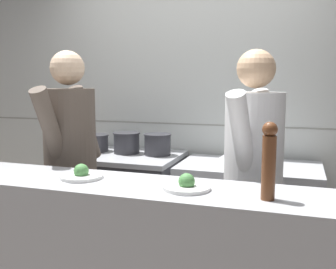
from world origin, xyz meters
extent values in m
cube|color=silver|center=(0.00, 1.45, 1.30)|extent=(8.00, 0.06, 2.60)
cube|color=gray|center=(0.00, 1.42, 1.15)|extent=(8.00, 0.00, 0.01)
cube|color=#38383D|center=(-0.50, 1.05, 0.44)|extent=(0.95, 0.70, 0.87)
cube|color=#B7BABF|center=(-0.50, 1.05, 0.89)|extent=(0.96, 0.71, 0.04)
cube|color=#B7BABF|center=(-0.50, 0.71, 0.50)|extent=(0.85, 0.03, 0.10)
cube|color=#B7BABF|center=(0.57, 1.05, 0.44)|extent=(1.08, 0.65, 0.89)
cylinder|color=#2D2D33|center=(-0.81, 1.10, 0.99)|extent=(0.24, 0.24, 0.15)
cylinder|color=#2D2D33|center=(-0.81, 1.10, 1.06)|extent=(0.25, 0.25, 0.01)
cylinder|color=#2D2D33|center=(-0.49, 1.10, 1.00)|extent=(0.22, 0.22, 0.18)
cylinder|color=#2D2D33|center=(-0.49, 1.10, 1.09)|extent=(0.24, 0.24, 0.01)
cylinder|color=#2D2D33|center=(-0.21, 1.10, 1.00)|extent=(0.22, 0.22, 0.18)
cylinder|color=#2D2D33|center=(-0.21, 1.10, 1.09)|extent=(0.24, 0.24, 0.01)
cone|color=#B7BABF|center=(0.39, 1.06, 0.93)|extent=(0.25, 0.25, 0.08)
cylinder|color=white|center=(-0.15, -0.22, 1.04)|extent=(0.22, 0.22, 0.02)
sphere|color=#4C8C47|center=(-0.15, -0.22, 1.07)|extent=(0.08, 0.08, 0.08)
cylinder|color=white|center=(0.43, -0.25, 1.04)|extent=(0.23, 0.23, 0.02)
sphere|color=#4C8C47|center=(0.43, -0.25, 1.07)|extent=(0.08, 0.08, 0.08)
cylinder|color=brown|center=(0.81, -0.30, 1.17)|extent=(0.06, 0.06, 0.28)
sphere|color=brown|center=(0.81, -0.30, 1.33)|extent=(0.07, 0.07, 0.07)
cube|color=black|center=(-0.56, 0.31, 0.41)|extent=(0.30, 0.20, 0.81)
cylinder|color=brown|center=(-0.56, 0.31, 1.15)|extent=(0.36, 0.36, 0.67)
sphere|color=beige|center=(-0.56, 0.31, 1.62)|extent=(0.23, 0.23, 0.23)
cylinder|color=brown|center=(-0.56, 0.51, 1.23)|extent=(0.11, 0.34, 0.56)
cylinder|color=brown|center=(-0.56, 0.10, 1.23)|extent=(0.11, 0.34, 0.56)
cube|color=black|center=(0.67, 0.37, 0.40)|extent=(0.33, 0.25, 0.81)
cylinder|color=white|center=(0.67, 0.37, 1.14)|extent=(0.41, 0.41, 0.67)
sphere|color=#D8AD84|center=(0.67, 0.37, 1.61)|extent=(0.23, 0.23, 0.23)
cylinder|color=white|center=(0.72, 0.57, 1.22)|extent=(0.17, 0.35, 0.56)
cylinder|color=white|center=(0.63, 0.17, 1.22)|extent=(0.17, 0.35, 0.56)
camera|label=1|loc=(0.92, -1.99, 1.54)|focal=42.00mm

